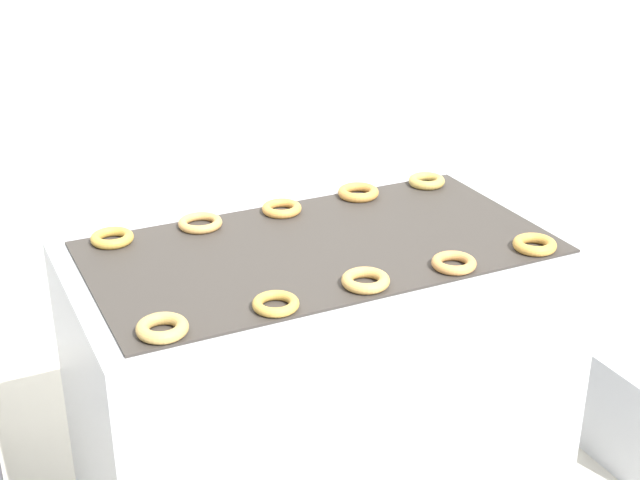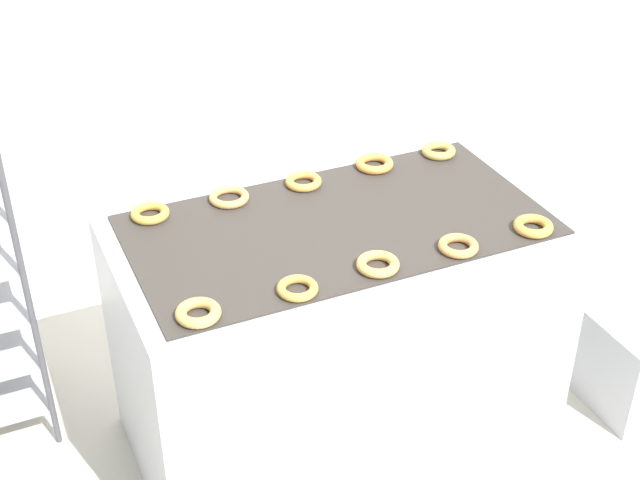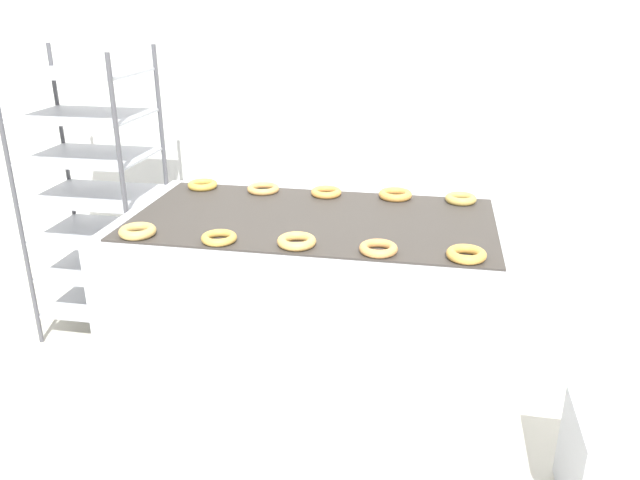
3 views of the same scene
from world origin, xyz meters
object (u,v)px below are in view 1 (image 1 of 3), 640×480
donut_near_right (454,263)px  donut_far_left (200,223)px  donut_far_center (281,208)px  donut_near_rightmost (535,245)px  donut_near_left (276,304)px  donut_far_leftmost (112,238)px  fryer_machine (320,379)px  donut_far_rightmost (427,181)px  donut_near_center (367,280)px  donut_far_right (358,192)px  donut_near_leftmost (162,328)px

donut_near_right → donut_far_left: 0.84m
donut_far_center → donut_near_rightmost: bearing=-46.1°
donut_near_left → donut_far_leftmost: 0.68m
donut_near_rightmost → fryer_machine: bearing=152.2°
donut_far_leftmost → donut_far_left: 0.29m
donut_far_center → donut_far_rightmost: bearing=1.0°
donut_near_center → donut_far_leftmost: (-0.58, 0.60, -0.00)m
donut_far_right → donut_far_center: bearing=-176.6°
donut_near_right → donut_far_rightmost: donut_far_rightmost is taller
donut_near_rightmost → donut_far_left: size_ratio=0.94×
donut_near_right → donut_far_right: 0.62m
donut_far_left → donut_far_right: size_ratio=0.99×
donut_near_right → donut_far_leftmost: (-0.86, 0.61, 0.00)m
donut_far_left → donut_far_right: bearing=1.4°
donut_near_right → donut_far_leftmost: 1.06m
fryer_machine → donut_near_center: donut_near_center is taller
fryer_machine → donut_far_leftmost: (-0.57, 0.30, 0.50)m
donut_near_left → donut_near_right: donut_near_right is taller
donut_near_right → donut_near_leftmost: bearing=-179.9°
donut_near_left → donut_far_center: (0.28, 0.61, 0.00)m
fryer_machine → donut_far_right: bearing=46.4°
donut_far_right → donut_near_center: bearing=-115.9°
donut_near_leftmost → donut_far_center: size_ratio=1.01×
fryer_machine → donut_far_left: (-0.29, 0.30, 0.50)m
fryer_machine → donut_near_rightmost: size_ratio=11.50×
donut_near_rightmost → donut_far_rightmost: bearing=90.4°
donut_near_center → donut_near_right: donut_near_center is taller
donut_near_rightmost → donut_far_center: size_ratio=1.00×
donut_near_center → donut_far_center: (-0.00, 0.60, -0.00)m
donut_far_leftmost → donut_far_right: (0.88, 0.01, 0.00)m
donut_far_leftmost → donut_far_center: bearing=-0.6°
donut_near_left → donut_near_right: bearing=0.3°
fryer_machine → donut_far_center: (-0.00, 0.30, 0.50)m
donut_near_right → donut_far_rightmost: bearing=64.8°
donut_near_rightmost → donut_far_right: size_ratio=0.93×
fryer_machine → donut_near_left: (-0.28, -0.31, 0.50)m
donut_near_left → donut_near_center: 0.28m
donut_far_left → fryer_machine: bearing=-46.4°
donut_near_leftmost → donut_far_right: donut_near_leftmost is taller
donut_near_center → donut_near_rightmost: (0.58, -0.01, 0.00)m
donut_near_leftmost → donut_far_center: donut_near_leftmost is taller
donut_near_leftmost → donut_near_right: size_ratio=1.02×
donut_far_leftmost → donut_near_left: bearing=-64.6°
donut_far_rightmost → donut_near_rightmost: bearing=-89.6°
donut_far_leftmost → donut_far_left: donut_far_leftmost is taller
fryer_machine → donut_far_leftmost: size_ratio=11.52×
donut_near_leftmost → donut_far_rightmost: bearing=27.8°
donut_near_center → donut_far_rightmost: same height
donut_near_center → donut_far_leftmost: 0.83m
donut_far_leftmost → fryer_machine: bearing=-28.0°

